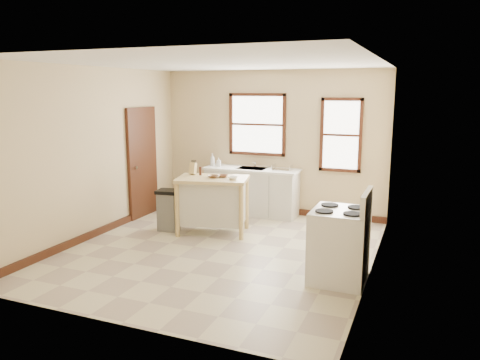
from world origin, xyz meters
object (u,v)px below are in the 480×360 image
(knife_block, at_px, (193,169))
(bowl_b, at_px, (223,176))
(kitchen_island, at_px, (213,205))
(bowl_a, at_px, (213,176))
(dish_rack, at_px, (282,168))
(pepper_grinder, at_px, (200,171))
(soap_bottle_b, at_px, (219,162))
(bowl_c, at_px, (233,178))
(trash_bin, at_px, (168,210))
(gas_stove, at_px, (340,235))
(soap_bottle_a, at_px, (212,160))

(knife_block, distance_m, bowl_b, 0.60)
(kitchen_island, relative_size, bowl_a, 6.63)
(dish_rack, relative_size, pepper_grinder, 2.42)
(soap_bottle_b, xyz_separation_m, bowl_c, (0.89, -1.38, -0.02))
(bowl_c, xyz_separation_m, trash_bin, (-1.17, -0.13, -0.63))
(soap_bottle_b, distance_m, bowl_b, 1.42)
(gas_stove, bearing_deg, knife_block, 153.87)
(knife_block, bearing_deg, gas_stove, -28.74)
(knife_block, xyz_separation_m, pepper_grinder, (0.15, -0.01, -0.02))
(soap_bottle_a, distance_m, pepper_grinder, 1.34)
(bowl_b, distance_m, gas_stove, 2.63)
(soap_bottle_a, height_order, dish_rack, soap_bottle_a)
(soap_bottle_b, bearing_deg, bowl_b, -74.38)
(gas_stove, bearing_deg, kitchen_island, 152.23)
(soap_bottle_a, bearing_deg, bowl_a, -60.71)
(soap_bottle_b, height_order, bowl_a, soap_bottle_b)
(kitchen_island, distance_m, bowl_c, 0.64)
(soap_bottle_b, height_order, bowl_c, soap_bottle_b)
(pepper_grinder, height_order, gas_stove, gas_stove)
(pepper_grinder, xyz_separation_m, bowl_c, (0.67, -0.15, -0.05))
(pepper_grinder, distance_m, gas_stove, 3.03)
(bowl_c, relative_size, gas_stove, 0.13)
(dish_rack, relative_size, kitchen_island, 0.31)
(trash_bin, height_order, gas_stove, gas_stove)
(knife_block, height_order, pepper_grinder, knife_block)
(bowl_a, bearing_deg, trash_bin, -169.20)
(knife_block, relative_size, gas_stove, 0.17)
(soap_bottle_a, bearing_deg, kitchen_island, -61.10)
(soap_bottle_b, distance_m, dish_rack, 1.31)
(kitchen_island, xyz_separation_m, knife_block, (-0.44, 0.13, 0.58))
(knife_block, bearing_deg, pepper_grinder, -7.59)
(soap_bottle_b, distance_m, gas_stove, 3.91)
(pepper_grinder, bearing_deg, kitchen_island, -22.06)
(kitchen_island, height_order, trash_bin, kitchen_island)
(dish_rack, bearing_deg, pepper_grinder, -127.09)
(bowl_a, bearing_deg, bowl_c, -2.93)
(soap_bottle_a, distance_m, bowl_c, 1.77)
(knife_block, xyz_separation_m, bowl_a, (0.46, -0.14, -0.08))
(soap_bottle_a, relative_size, bowl_b, 1.44)
(bowl_a, bearing_deg, gas_stove, -27.73)
(bowl_b, relative_size, bowl_c, 1.09)
(soap_bottle_a, xyz_separation_m, gas_stove, (3.05, -2.65, -0.44))
(trash_bin, relative_size, gas_stove, 0.60)
(pepper_grinder, bearing_deg, knife_block, 175.02)
(knife_block, xyz_separation_m, gas_stove, (2.82, -1.38, -0.46))
(pepper_grinder, distance_m, bowl_c, 0.69)
(gas_stove, bearing_deg, trash_bin, 160.98)
(bowl_a, relative_size, bowl_b, 1.05)
(bowl_b, bearing_deg, bowl_c, -28.18)
(pepper_grinder, relative_size, bowl_b, 0.89)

